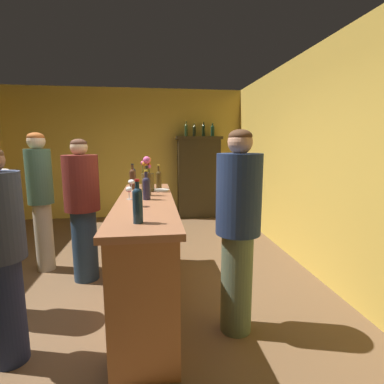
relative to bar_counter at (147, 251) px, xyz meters
name	(u,v)px	position (x,y,z in m)	size (l,w,h in m)	color
floor	(103,300)	(-0.47, 0.08, -0.54)	(9.35, 9.35, 0.00)	brown
wall_back	(128,154)	(-0.47, 3.73, 0.85)	(5.14, 0.12, 2.79)	gold
wall_right	(340,165)	(2.10, 0.08, 0.85)	(0.12, 7.31, 2.79)	gold
bar_counter	(147,251)	(0.00, 0.00, 0.00)	(0.55, 2.29, 1.07)	#985E35
display_cabinet	(199,176)	(1.07, 3.46, 0.38)	(0.99, 0.37, 1.77)	#2E2617
wine_bottle_riesling	(147,182)	(0.02, 0.25, 0.68)	(0.08, 0.08, 0.32)	#442F17
wine_bottle_chardonnay	(133,178)	(-0.17, 0.73, 0.67)	(0.07, 0.07, 0.31)	#4C2C1A
wine_bottle_malbec	(146,187)	(0.01, 0.02, 0.66)	(0.07, 0.07, 0.30)	#242135
wine_bottle_pinot	(138,203)	(-0.03, -0.85, 0.67)	(0.07, 0.07, 0.31)	#182D3C
wine_bottle_merlot	(133,176)	(-0.18, 1.00, 0.66)	(0.07, 0.07, 0.29)	#242D38
wine_bottle_rose	(159,179)	(0.15, 0.73, 0.65)	(0.07, 0.07, 0.30)	#473315
wine_glass_front	(129,190)	(-0.16, 0.06, 0.62)	(0.06, 0.06, 0.13)	white
wine_glass_mid	(131,183)	(-0.17, 0.54, 0.63)	(0.08, 0.08, 0.14)	white
wine_glass_rear	(137,194)	(-0.07, -0.30, 0.65)	(0.08, 0.08, 0.16)	white
wine_glass_spare	(147,180)	(0.01, 0.74, 0.64)	(0.08, 0.08, 0.15)	white
flower_arrangement	(148,177)	(0.02, 0.54, 0.70)	(0.15, 0.15, 0.41)	#4D3D1C
cheese_plate	(161,190)	(0.17, 0.56, 0.54)	(0.20, 0.20, 0.01)	white
display_bottle_left	(186,130)	(0.80, 3.46, 1.37)	(0.06, 0.06, 0.33)	#284729
display_bottle_midleft	(194,131)	(0.97, 3.46, 1.36)	(0.06, 0.06, 0.28)	black
display_bottle_center	(204,130)	(1.17, 3.46, 1.37)	(0.07, 0.07, 0.31)	black
display_bottle_midright	(213,130)	(1.37, 3.46, 1.37)	(0.08, 0.08, 0.30)	#143222
patron_in_grey	(0,250)	(-1.00, -0.73, 0.34)	(0.34, 0.34, 1.60)	#1A2345
patron_tall	(82,205)	(-0.74, 0.60, 0.37)	(0.40, 0.40, 1.67)	#22364E
patron_near_entrance	(41,194)	(-1.32, 0.96, 0.45)	(0.30, 0.30, 1.75)	#BAAD98
bartender	(238,225)	(0.77, -0.58, 0.41)	(0.37, 0.37, 1.73)	#4E5E47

